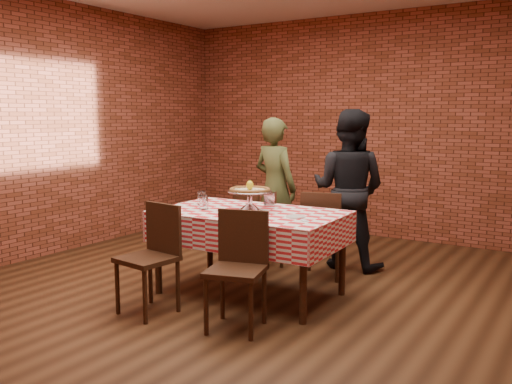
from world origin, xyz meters
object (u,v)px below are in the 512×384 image
pizza_stand (250,201)px  diner_black (348,189)px  pizza (250,190)px  chair_far_left (259,227)px  chair_near_right (236,272)px  diner_olive (275,188)px  water_glass_left (204,202)px  water_glass_right (202,198)px  table (250,253)px  chair_near_left (147,260)px  condiment_caddy (270,199)px  chair_far_right (323,234)px

pizza_stand → diner_black: 1.36m
pizza → chair_far_left: (-0.40, 0.79, -0.51)m
pizza_stand → chair_near_right: (0.35, -0.74, -0.41)m
diner_olive → diner_black: size_ratio=0.95×
pizza → chair_near_right: pizza is taller
water_glass_left → pizza: bearing=18.6°
water_glass_right → chair_near_right: bearing=-40.3°
pizza_stand → chair_near_right: pizza_stand is taller
table → chair_far_left: size_ratio=1.84×
water_glass_left → chair_near_right: (0.76, -0.60, -0.38)m
table → pizza_stand: (0.00, -0.00, 0.47)m
water_glass_left → chair_far_left: size_ratio=0.15×
chair_near_left → diner_olive: diner_olive is taller
chair_near_left → chair_near_right: (0.80, 0.10, 0.00)m
table → chair_near_left: (-0.44, -0.84, 0.07)m
diner_black → diner_olive: bearing=-1.0°
water_glass_left → water_glass_right: bearing=132.2°
pizza → water_glass_right: (-0.57, 0.05, -0.12)m
pizza → chair_near_left: (-0.44, -0.84, -0.50)m
pizza_stand → water_glass_right: 0.57m
water_glass_left → condiment_caddy: size_ratio=0.90×
pizza_stand → condiment_caddy: 0.30m
pizza → chair_far_left: size_ratio=0.41×
chair_far_left → pizza_stand: bearing=134.4°
table → chair_far_left: (-0.39, 0.79, 0.06)m
chair_near_left → chair_far_left: bearing=94.9°
table → diner_black: size_ratio=0.97×
water_glass_left → diner_black: bearing=61.6°
diner_olive → chair_far_right: bearing=163.3°
water_glass_right → chair_near_left: water_glass_right is taller
condiment_caddy → pizza_stand: bearing=-113.5°
table → chair_near_left: size_ratio=1.82×
chair_far_left → diner_olive: 0.62m
diner_olive → pizza_stand: bearing=123.5°
diner_olive → chair_near_left: bearing=103.9°
condiment_caddy → chair_far_right: bearing=44.9°
chair_far_right → diner_olive: diner_olive is taller
chair_near_left → chair_far_left: size_ratio=1.01×
diner_olive → diner_black: bearing=-166.6°
pizza_stand → chair_far_left: size_ratio=0.46×
water_glass_right → chair_near_left: (0.13, -0.89, -0.38)m
pizza_stand → water_glass_right: bearing=175.5°
condiment_caddy → diner_olive: bearing=100.6°
chair_far_right → diner_olive: size_ratio=0.55×
chair_near_right → diner_olive: size_ratio=0.56×
chair_far_right → diner_black: diner_black is taller
pizza_stand → water_glass_right: (-0.57, 0.05, -0.03)m
chair_near_left → condiment_caddy: bearing=73.9°
water_glass_right → diner_olive: bearing=86.9°
table → water_glass_right: water_glass_right is taller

